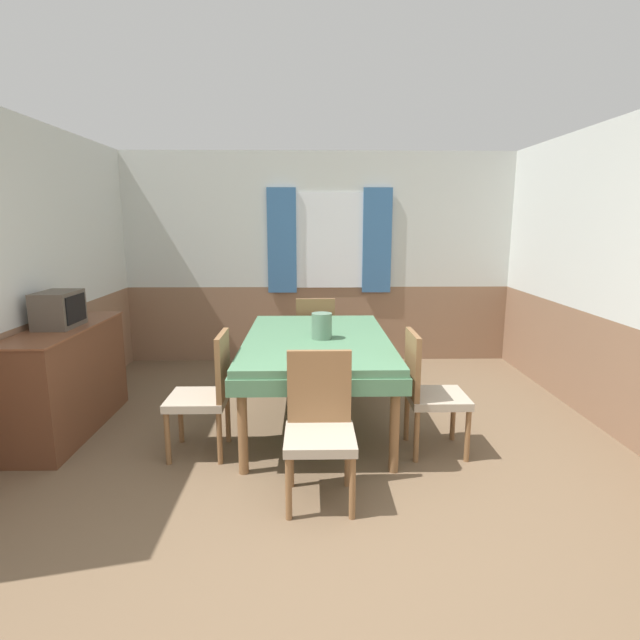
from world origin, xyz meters
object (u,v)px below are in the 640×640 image
object	(u,v)px
chair_right_near	(428,389)
chair_head_near	(320,423)
dining_table	(317,348)
chair_left_near	(207,390)
chair_head_window	(315,336)
sideboard	(68,379)
vase	(322,326)
tv	(59,309)

from	to	relation	value
chair_right_near	chair_head_near	bearing A→B (deg)	-52.74
dining_table	chair_left_near	world-z (taller)	chair_left_near
chair_head_window	sideboard	distance (m)	2.51
chair_head_near	chair_right_near	world-z (taller)	same
sideboard	vase	xyz separation A→B (m)	(2.15, 0.08, 0.43)
chair_head_window	vase	distance (m)	1.34
chair_left_near	tv	world-z (taller)	tv
dining_table	chair_head_window	world-z (taller)	chair_head_window
chair_left_near	sideboard	xyz separation A→B (m)	(-1.26, 0.44, -0.04)
chair_right_near	sideboard	bearing A→B (deg)	-98.57
chair_left_near	chair_head_window	xyz separation A→B (m)	(0.84, 1.81, 0.00)
sideboard	vase	distance (m)	2.19
dining_table	vase	size ratio (longest dim) A/B	9.17
chair_left_near	chair_head_near	world-z (taller)	same
tv	vase	world-z (taller)	tv
dining_table	chair_head_near	distance (m)	1.24
sideboard	vase	world-z (taller)	vase
chair_right_near	vase	size ratio (longest dim) A/B	4.28
chair_left_near	chair_right_near	size ratio (longest dim) A/B	1.00
dining_table	tv	bearing A→B (deg)	-176.37
chair_head_near	tv	size ratio (longest dim) A/B	2.32
dining_table	vase	xyz separation A→B (m)	(0.04, -0.06, 0.21)
chair_head_window	tv	size ratio (longest dim) A/B	2.32
chair_head_window	sideboard	xyz separation A→B (m)	(-2.11, -1.37, -0.04)
sideboard	tv	world-z (taller)	tv
chair_left_near	chair_head_window	world-z (taller)	same
chair_right_near	vase	world-z (taller)	vase
chair_head_window	chair_head_near	xyz separation A→B (m)	(0.00, -2.45, 0.00)
chair_right_near	sideboard	size ratio (longest dim) A/B	0.65
dining_table	sideboard	world-z (taller)	sideboard
chair_right_near	sideboard	distance (m)	2.98
chair_left_near	chair_head_near	xyz separation A→B (m)	(0.84, -0.64, 0.00)
chair_head_window	chair_right_near	xyz separation A→B (m)	(0.84, -1.81, 0.00)
dining_table	chair_head_window	distance (m)	1.24
sideboard	dining_table	bearing A→B (deg)	3.81
chair_head_near	vase	world-z (taller)	vase
chair_left_near	chair_right_near	world-z (taller)	same
chair_head_window	sideboard	bearing A→B (deg)	-147.02
chair_head_window	chair_right_near	world-z (taller)	same
chair_head_window	chair_right_near	distance (m)	2.00
chair_right_near	tv	world-z (taller)	tv
dining_table	chair_left_near	size ratio (longest dim) A/B	2.14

